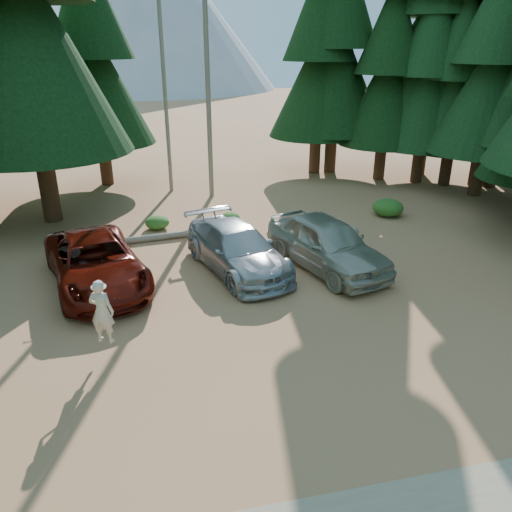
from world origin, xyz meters
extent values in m
plane|color=#A87247|center=(0.00, 0.00, 0.00)|extent=(160.00, 160.00, 0.00)
cylinder|color=#6B6555|center=(0.80, 14.50, 6.00)|extent=(0.24, 0.24, 12.00)
cylinder|color=#6B6555|center=(-1.20, 16.00, 5.00)|extent=(0.20, 0.20, 10.00)
cone|color=#94979C|center=(0.00, 85.00, 14.00)|extent=(44.00, 44.00, 28.00)
cone|color=#94979C|center=(-8.00, 95.00, 10.00)|extent=(36.00, 36.00, 20.00)
imported|color=#550F07|center=(-4.36, 4.86, 0.81)|extent=(4.07, 6.35, 1.63)
imported|color=#A9ADB1|center=(0.39, 5.07, 0.79)|extent=(3.59, 5.83, 1.58)
imported|color=#B2AF9E|center=(3.53, 4.57, 0.92)|extent=(3.65, 5.81, 1.84)
imported|color=beige|center=(-3.87, 0.57, 1.30)|extent=(0.74, 0.62, 1.72)
cylinder|color=white|center=(-3.87, 0.62, 1.95)|extent=(0.36, 0.36, 0.04)
cylinder|color=#6B6555|center=(-1.75, 8.63, 0.13)|extent=(3.77, 0.68, 0.27)
cylinder|color=#6B6555|center=(0.61, 7.78, 0.16)|extent=(3.25, 2.54, 0.31)
cylinder|color=#6B6555|center=(3.63, 7.00, 0.15)|extent=(4.79, 1.35, 0.31)
ellipsoid|color=#26651E|center=(-2.20, 10.00, 0.29)|extent=(1.04, 1.04, 0.57)
ellipsoid|color=#26651E|center=(1.02, 7.38, 0.26)|extent=(0.95, 0.95, 0.52)
ellipsoid|color=#26651E|center=(0.99, 10.00, 0.25)|extent=(0.91, 0.91, 0.50)
ellipsoid|color=#26651E|center=(0.72, 7.13, 0.28)|extent=(1.00, 1.00, 0.55)
ellipsoid|color=#26651E|center=(8.35, 9.46, 0.39)|extent=(1.42, 1.42, 0.78)
camera|label=1|loc=(-2.50, -10.83, 7.42)|focal=35.00mm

